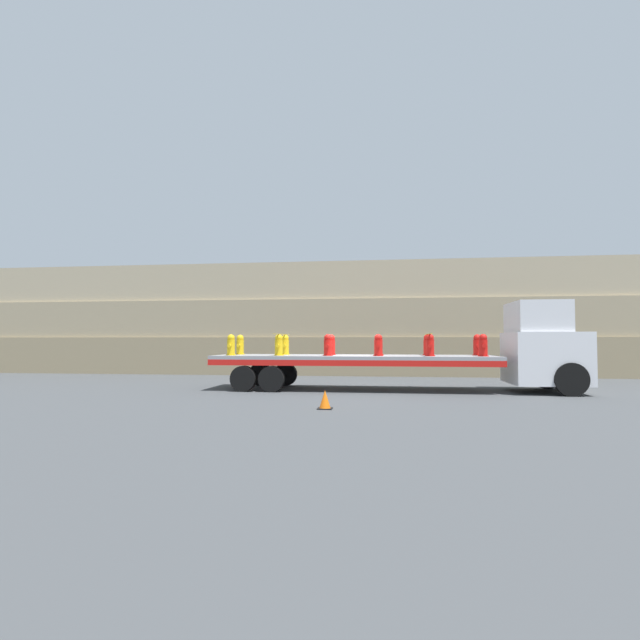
{
  "coord_description": "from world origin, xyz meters",
  "views": [
    {
      "loc": [
        1.19,
        -17.85,
        1.75
      ],
      "look_at": [
        -1.23,
        0.0,
        2.49
      ],
      "focal_mm": 28.0,
      "sensor_mm": 36.0,
      "label": 1
    }
  ],
  "objects": [
    {
      "name": "fire_hydrant_red_near_5",
      "position": [
        4.37,
        -0.56,
        1.58
      ],
      "size": [
        0.35,
        0.5,
        0.75
      ],
      "color": "red",
      "rests_on": "flatbed_trailer"
    },
    {
      "name": "flatbed_trailer",
      "position": [
        -0.69,
        0.0,
        0.99
      ],
      "size": [
        9.94,
        2.64,
        1.22
      ],
      "color": "gray",
      "rests_on": "ground_plane"
    },
    {
      "name": "truck_cab",
      "position": [
        6.53,
        0.0,
        1.5
      ],
      "size": [
        2.37,
        2.72,
        3.07
      ],
      "color": "silver",
      "rests_on": "ground_plane"
    },
    {
      "name": "fire_hydrant_red_far_3",
      "position": [
        0.87,
        0.56,
        1.58
      ],
      "size": [
        0.35,
        0.5,
        0.75
      ],
      "color": "red",
      "rests_on": "flatbed_trailer"
    },
    {
      "name": "cargo_strap_middle",
      "position": [
        2.62,
        0.0,
        1.98
      ],
      "size": [
        0.05,
        2.74,
        0.01
      ],
      "color": "yellow",
      "rests_on": "fire_hydrant_red_near_4"
    },
    {
      "name": "rock_cliff",
      "position": [
        0.0,
        8.24,
        2.87
      ],
      "size": [
        60.0,
        3.3,
        5.75
      ],
      "color": "gray",
      "rests_on": "ground_plane"
    },
    {
      "name": "fire_hydrant_yellow_far_0",
      "position": [
        -4.37,
        0.56,
        1.58
      ],
      "size": [
        0.35,
        0.5,
        0.75
      ],
      "color": "gold",
      "rests_on": "flatbed_trailer"
    },
    {
      "name": "fire_hydrant_red_near_2",
      "position": [
        -0.87,
        -0.56,
        1.58
      ],
      "size": [
        0.35,
        0.5,
        0.75
      ],
      "color": "red",
      "rests_on": "flatbed_trailer"
    },
    {
      "name": "fire_hydrant_red_far_2",
      "position": [
        -0.87,
        0.56,
        1.58
      ],
      "size": [
        0.35,
        0.5,
        0.75
      ],
      "color": "red",
      "rests_on": "flatbed_trailer"
    },
    {
      "name": "traffic_cone",
      "position": [
        -0.41,
        -5.12,
        0.23
      ],
      "size": [
        0.37,
        0.37,
        0.48
      ],
      "color": "black",
      "rests_on": "ground_plane"
    },
    {
      "name": "fire_hydrant_red_far_5",
      "position": [
        4.37,
        0.56,
        1.58
      ],
      "size": [
        0.35,
        0.5,
        0.75
      ],
      "color": "red",
      "rests_on": "flatbed_trailer"
    },
    {
      "name": "fire_hydrant_red_near_4",
      "position": [
        2.62,
        -0.56,
        1.58
      ],
      "size": [
        0.35,
        0.5,
        0.75
      ],
      "color": "red",
      "rests_on": "flatbed_trailer"
    },
    {
      "name": "ground_plane",
      "position": [
        0.0,
        0.0,
        0.0
      ],
      "size": [
        120.0,
        120.0,
        0.0
      ],
      "primitive_type": "plane",
      "color": "#3F4244"
    },
    {
      "name": "fire_hydrant_red_near_3",
      "position": [
        0.87,
        -0.56,
        1.58
      ],
      "size": [
        0.35,
        0.5,
        0.75
      ],
      "color": "red",
      "rests_on": "flatbed_trailer"
    },
    {
      "name": "fire_hydrant_yellow_near_0",
      "position": [
        -4.37,
        -0.56,
        1.58
      ],
      "size": [
        0.35,
        0.5,
        0.75
      ],
      "color": "gold",
      "rests_on": "flatbed_trailer"
    },
    {
      "name": "fire_hydrant_yellow_near_1",
      "position": [
        -2.62,
        -0.56,
        1.58
      ],
      "size": [
        0.35,
        0.5,
        0.75
      ],
      "color": "gold",
      "rests_on": "flatbed_trailer"
    },
    {
      "name": "fire_hydrant_red_far_4",
      "position": [
        2.62,
        0.56,
        1.58
      ],
      "size": [
        0.35,
        0.5,
        0.75
      ],
      "color": "red",
      "rests_on": "flatbed_trailer"
    },
    {
      "name": "fire_hydrant_yellow_far_1",
      "position": [
        -2.62,
        0.56,
        1.58
      ],
      "size": [
        0.35,
        0.5,
        0.75
      ],
      "color": "gold",
      "rests_on": "flatbed_trailer"
    },
    {
      "name": "cargo_strap_rear",
      "position": [
        -2.62,
        0.0,
        1.98
      ],
      "size": [
        0.05,
        2.74,
        0.01
      ],
      "color": "yellow",
      "rests_on": "fire_hydrant_yellow_near_1"
    }
  ]
}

